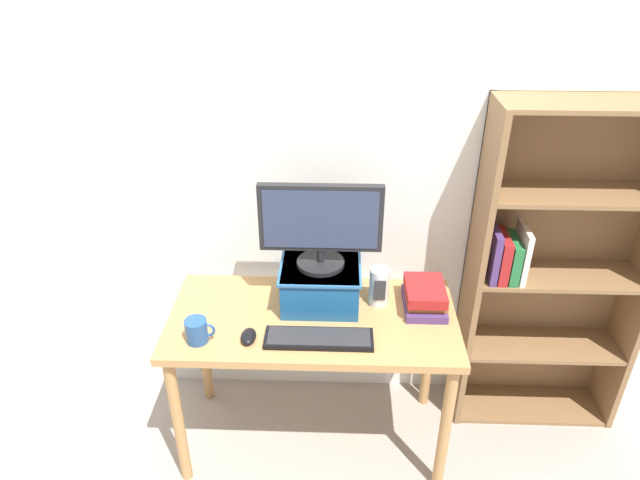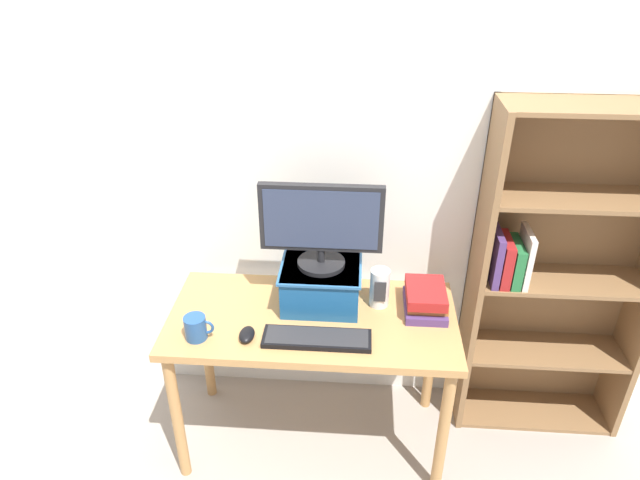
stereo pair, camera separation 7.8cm
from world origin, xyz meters
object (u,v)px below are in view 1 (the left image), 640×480
at_px(bookshelf_unit, 550,271).
at_px(keyboard, 319,338).
at_px(riser_box, 321,282).
at_px(desk_speaker, 379,286).
at_px(coffee_mug, 197,331).
at_px(book_stack, 425,297).
at_px(computer_monitor, 321,224).
at_px(computer_mouse, 248,336).
at_px(desk, 313,333).

distance_m(bookshelf_unit, keyboard, 1.15).
distance_m(riser_box, keyboard, 0.30).
bearing_deg(desk_speaker, riser_box, 177.49).
distance_m(keyboard, coffee_mug, 0.50).
height_order(bookshelf_unit, riser_box, bookshelf_unit).
height_order(book_stack, coffee_mug, book_stack).
bearing_deg(computer_monitor, riser_box, 90.00).
distance_m(computer_mouse, coffee_mug, 0.21).
bearing_deg(keyboard, riser_box, 90.66).
height_order(bookshelf_unit, book_stack, bookshelf_unit).
relative_size(desk, coffee_mug, 10.13).
bearing_deg(keyboard, desk, 101.38).
xyz_separation_m(coffee_mug, desk_speaker, (0.75, 0.29, 0.04)).
relative_size(riser_box, coffee_mug, 2.86).
bearing_deg(desk_speaker, book_stack, -6.84).
relative_size(riser_box, book_stack, 1.42).
bearing_deg(book_stack, desk, -170.35).
height_order(desk, computer_monitor, computer_monitor).
relative_size(coffee_mug, desk_speaker, 0.69).
height_order(riser_box, book_stack, riser_box).
distance_m(coffee_mug, desk_speaker, 0.81).
bearing_deg(desk, bookshelf_unit, 13.94).
relative_size(bookshelf_unit, desk_speaker, 9.20).
distance_m(bookshelf_unit, book_stack, 0.63).
bearing_deg(riser_box, computer_monitor, -90.00).
height_order(desk, desk_speaker, desk_speaker).
distance_m(bookshelf_unit, desk_speaker, 0.82).
relative_size(desk, riser_box, 3.54).
bearing_deg(keyboard, coffee_mug, -178.10).
relative_size(keyboard, book_stack, 1.79).
xyz_separation_m(desk, coffee_mug, (-0.46, -0.18, 0.15)).
bearing_deg(coffee_mug, computer_monitor, 31.24).
xyz_separation_m(keyboard, coffee_mug, (-0.50, -0.02, 0.04)).
xyz_separation_m(bookshelf_unit, computer_monitor, (-1.07, -0.15, 0.31)).
relative_size(desk, computer_monitor, 2.41).
bearing_deg(bookshelf_unit, riser_box, -171.86).
bearing_deg(desk, book_stack, 9.65).
distance_m(computer_mouse, book_stack, 0.79).
bearing_deg(keyboard, computer_monitor, 90.66).
bearing_deg(riser_box, coffee_mug, -148.63).
xyz_separation_m(computer_monitor, keyboard, (0.00, -0.28, -0.38)).
bearing_deg(riser_box, keyboard, -89.34).
distance_m(book_stack, desk_speaker, 0.21).
height_order(bookshelf_unit, desk_speaker, bookshelf_unit).
distance_m(bookshelf_unit, coffee_mug, 1.63).
height_order(computer_monitor, book_stack, computer_monitor).
distance_m(keyboard, book_stack, 0.53).
relative_size(keyboard, coffee_mug, 3.60).
bearing_deg(keyboard, desk_speaker, 46.71).
relative_size(bookshelf_unit, riser_box, 4.64).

